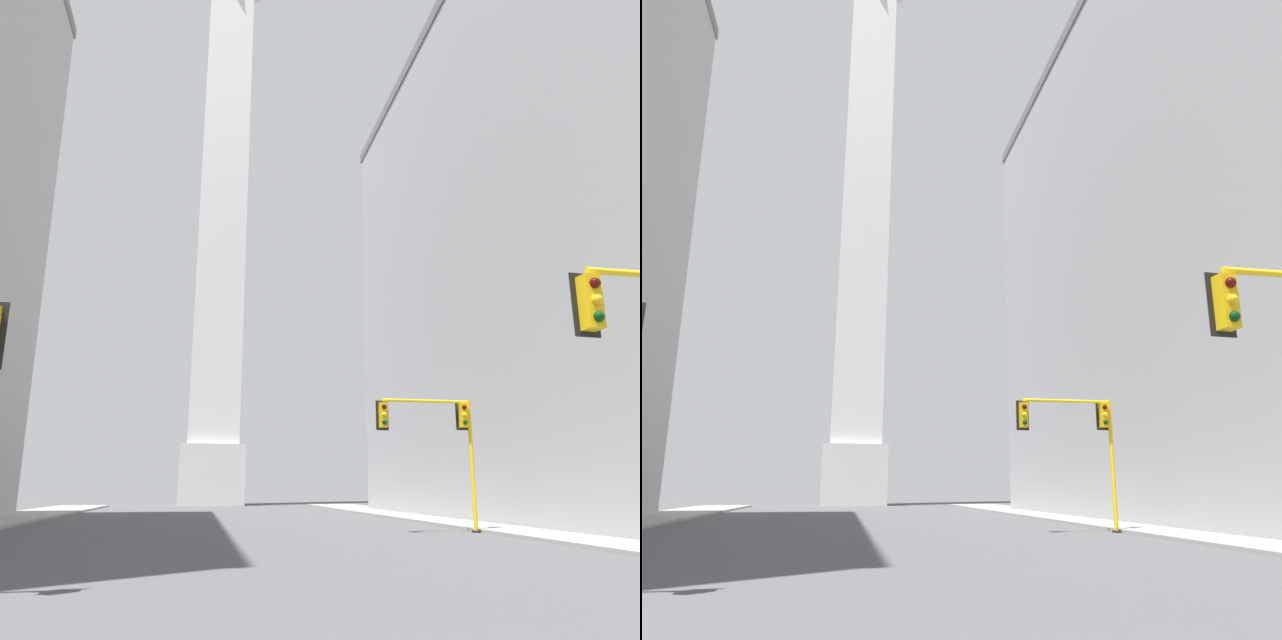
% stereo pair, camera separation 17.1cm
% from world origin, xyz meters
% --- Properties ---
extents(sidewalk_right, '(5.00, 86.40, 0.15)m').
position_xyz_m(sidewalk_right, '(13.06, 25.92, 0.07)').
color(sidewalk_right, gray).
rests_on(sidewalk_right, ground_plane).
extents(building_right, '(20.33, 48.18, 35.06)m').
position_xyz_m(building_right, '(23.43, 29.27, 17.54)').
color(building_right, '#9E9EA0').
rests_on(building_right, ground_plane).
extents(obelisk, '(7.20, 7.20, 75.77)m').
position_xyz_m(obelisk, '(0.00, 72.00, 36.26)').
color(obelisk, silver).
rests_on(obelisk, ground_plane).
extents(traffic_light_mid_right, '(4.57, 0.50, 5.79)m').
position_xyz_m(traffic_light_mid_right, '(8.94, 24.38, 4.40)').
color(traffic_light_mid_right, yellow).
rests_on(traffic_light_mid_right, ground_plane).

